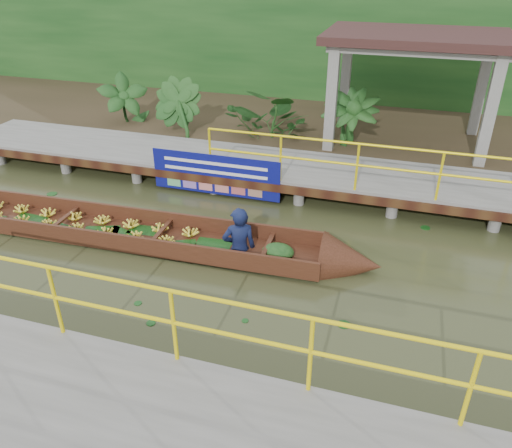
% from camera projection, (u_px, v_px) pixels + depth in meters
% --- Properties ---
extents(ground, '(80.00, 80.00, 0.00)m').
position_uv_depth(ground, '(211.00, 260.00, 9.05)').
color(ground, '#32341A').
rests_on(ground, ground).
extents(land_strip, '(30.00, 8.00, 0.45)m').
position_uv_depth(land_strip, '(302.00, 126.00, 15.21)').
color(land_strip, '#302918').
rests_on(land_strip, ground).
extents(far_dock, '(16.00, 2.06, 1.66)m').
position_uv_depth(far_dock, '(265.00, 167.00, 11.68)').
color(far_dock, slate).
rests_on(far_dock, ground).
extents(pavilion, '(4.40, 3.00, 3.00)m').
position_uv_depth(pavilion, '(416.00, 49.00, 12.18)').
color(pavilion, slate).
rests_on(pavilion, ground).
extents(foliage_backdrop, '(30.00, 0.80, 4.00)m').
position_uv_depth(foliage_backdrop, '(321.00, 51.00, 16.44)').
color(foliage_backdrop, '#133B14').
rests_on(foliage_backdrop, ground).
extents(vendor_boat, '(10.39, 1.43, 2.16)m').
position_uv_depth(vendor_boat, '(123.00, 227.00, 9.65)').
color(vendor_boat, '#371B0F').
rests_on(vendor_boat, ground).
extents(blue_banner, '(2.98, 0.04, 0.93)m').
position_uv_depth(blue_banner, '(215.00, 175.00, 11.08)').
color(blue_banner, navy).
rests_on(blue_banner, ground).
extents(tropical_plants, '(14.13, 1.13, 1.41)m').
position_uv_depth(tropical_plants, '(337.00, 121.00, 12.57)').
color(tropical_plants, '#133B14').
rests_on(tropical_plants, ground).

